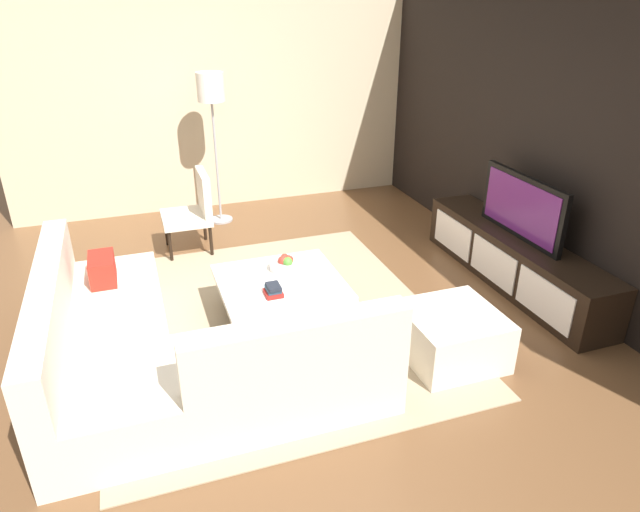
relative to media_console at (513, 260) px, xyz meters
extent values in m
plane|color=brown|center=(0.00, -2.40, -0.25)|extent=(14.00, 14.00, 0.00)
cube|color=black|center=(0.00, 0.30, 1.15)|extent=(6.40, 0.12, 2.80)
cube|color=beige|center=(-3.20, -2.20, 1.15)|extent=(0.12, 5.20, 2.80)
cube|color=tan|center=(-0.10, -2.40, -0.24)|extent=(3.21, 2.79, 0.01)
cube|color=black|center=(0.00, 0.00, 0.00)|extent=(2.37, 0.46, 0.50)
cube|color=white|center=(-0.73, -0.23, 0.00)|extent=(0.67, 0.01, 0.35)
cube|color=white|center=(0.00, -0.23, 0.00)|extent=(0.67, 0.01, 0.35)
cube|color=white|center=(0.73, -0.23, 0.00)|extent=(0.67, 0.01, 0.35)
cube|color=black|center=(0.00, 0.00, 0.54)|extent=(1.11, 0.05, 0.59)
cube|color=#591E66|center=(0.00, -0.03, 0.54)|extent=(1.00, 0.01, 0.49)
cube|color=beige|center=(0.20, -3.70, -0.04)|extent=(2.31, 0.85, 0.42)
cube|color=beige|center=(0.20, -4.03, 0.38)|extent=(2.31, 0.18, 0.41)
cube|color=beige|center=(0.93, -2.55, -0.04)|extent=(0.85, 1.43, 0.42)
cube|color=beige|center=(1.27, -2.55, 0.38)|extent=(0.18, 1.43, 0.41)
cube|color=red|center=(-0.49, -3.70, 0.28)|extent=(0.36, 0.20, 0.22)
cube|color=red|center=(0.93, -2.20, 0.20)|extent=(0.60, 0.44, 0.06)
cube|color=black|center=(-0.10, -2.30, -0.08)|extent=(0.78, 0.82, 0.33)
cube|color=white|center=(-0.10, -2.30, 0.10)|extent=(0.98, 1.03, 0.05)
cylinder|color=black|center=(-2.04, -3.08, -0.06)|extent=(0.04, 0.04, 0.38)
cylinder|color=black|center=(-1.59, -3.08, -0.06)|extent=(0.04, 0.04, 0.38)
cylinder|color=black|center=(-2.04, -2.66, -0.06)|extent=(0.04, 0.04, 0.38)
cylinder|color=black|center=(-1.59, -2.66, -0.06)|extent=(0.04, 0.04, 0.38)
cube|color=beige|center=(-1.82, -2.87, 0.13)|extent=(0.53, 0.51, 0.08)
cube|color=beige|center=(-1.82, -2.66, 0.40)|extent=(0.53, 0.08, 0.45)
cylinder|color=#A5A5AA|center=(-2.57, -2.38, -0.24)|extent=(0.28, 0.28, 0.02)
cylinder|color=#A5A5AA|center=(-2.57, -2.38, 0.49)|extent=(0.03, 0.03, 1.43)
cylinder|color=white|center=(-2.57, -2.38, 1.36)|extent=(0.31, 0.31, 0.32)
cube|color=beige|center=(0.88, -1.21, -0.05)|extent=(0.70, 0.70, 0.40)
cylinder|color=silver|center=(-0.28, -2.20, 0.17)|extent=(0.28, 0.28, 0.07)
sphere|color=#4C8C33|center=(-0.25, -2.19, 0.22)|extent=(0.09, 0.09, 0.09)
sphere|color=#B23326|center=(-0.28, -2.17, 0.22)|extent=(0.08, 0.08, 0.08)
sphere|color=#B23326|center=(-0.33, -2.19, 0.22)|extent=(0.08, 0.08, 0.08)
sphere|color=#B23326|center=(-0.28, -2.22, 0.22)|extent=(0.09, 0.09, 0.09)
cube|color=maroon|center=(0.13, -2.42, 0.15)|extent=(0.16, 0.14, 0.03)
cube|color=#2D516B|center=(0.11, -2.41, 0.18)|extent=(0.15, 0.11, 0.03)
cube|color=#1E232D|center=(0.13, -2.41, 0.21)|extent=(0.15, 0.10, 0.03)
camera|label=1|loc=(3.98, -3.36, 2.37)|focal=31.56mm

